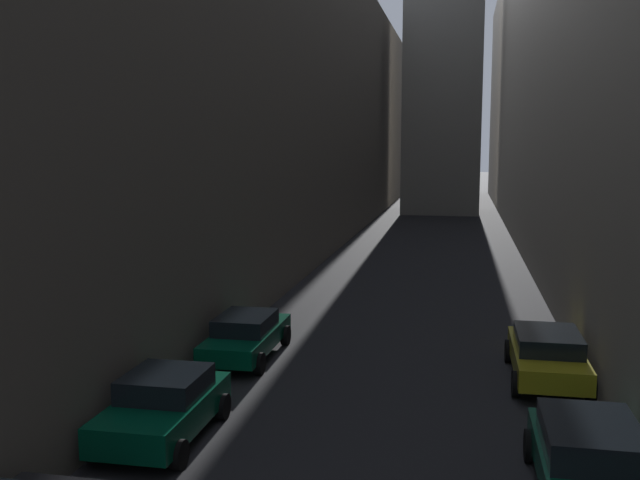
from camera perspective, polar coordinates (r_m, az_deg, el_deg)
name	(u,v)px	position (r m, az deg, el deg)	size (l,w,h in m)	color
ground_plane	(427,252)	(44.27, 8.49, -0.94)	(264.00, 264.00, 0.00)	#232326
building_block_left	(261,100)	(47.63, -4.72, 11.01)	(10.95, 108.00, 18.73)	#60594F
parked_car_left_third	(164,406)	(16.69, -12.29, -12.71)	(2.05, 4.00, 1.47)	#05472D
parked_car_left_far	(246,335)	(22.29, -5.86, -7.49)	(1.91, 4.58, 1.37)	#05472D
parked_car_right_third	(590,460)	(14.59, 20.67, -16.02)	(2.06, 4.51, 1.46)	#05472D
parked_car_right_far	(547,354)	(21.06, 17.57, -8.61)	(2.06, 4.54, 1.40)	#A59919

